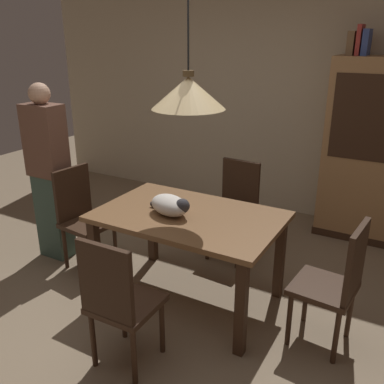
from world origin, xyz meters
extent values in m
plane|color=#847056|center=(0.00, 0.00, 0.00)|extent=(10.00, 10.00, 0.00)
cube|color=beige|center=(0.00, 2.65, 1.45)|extent=(6.40, 0.10, 2.90)
cube|color=brown|center=(0.14, 0.39, 0.73)|extent=(1.40, 0.90, 0.04)
cube|color=#382316|center=(-0.48, 0.00, 0.35)|extent=(0.07, 0.07, 0.71)
cube|color=#382316|center=(0.76, 0.00, 0.35)|extent=(0.07, 0.07, 0.71)
cube|color=#382316|center=(-0.48, 0.78, 0.35)|extent=(0.07, 0.07, 0.71)
cube|color=#382316|center=(0.76, 0.78, 0.35)|extent=(0.07, 0.07, 0.71)
cube|color=#382316|center=(-0.91, 0.39, 0.43)|extent=(0.44, 0.44, 0.04)
cube|color=#322014|center=(-1.09, 0.42, 0.69)|extent=(0.08, 0.38, 0.48)
cylinder|color=#382316|center=(-0.77, 0.22, 0.21)|extent=(0.04, 0.04, 0.41)
cylinder|color=#382316|center=(-0.73, 0.53, 0.21)|extent=(0.04, 0.04, 0.41)
cylinder|color=#382316|center=(-1.09, 0.25, 0.21)|extent=(0.04, 0.04, 0.41)
cylinder|color=#382316|center=(-1.05, 0.57, 0.21)|extent=(0.04, 0.04, 0.41)
cube|color=#382316|center=(0.14, -0.41, 0.43)|extent=(0.41, 0.41, 0.04)
cube|color=#322014|center=(0.14, -0.59, 0.69)|extent=(0.38, 0.04, 0.48)
cylinder|color=#382316|center=(0.30, -0.24, 0.21)|extent=(0.04, 0.04, 0.41)
cylinder|color=#382316|center=(-0.02, -0.25, 0.21)|extent=(0.04, 0.04, 0.41)
cylinder|color=#382316|center=(0.30, -0.56, 0.21)|extent=(0.04, 0.04, 0.41)
cylinder|color=#382316|center=(-0.02, -0.57, 0.21)|extent=(0.04, 0.04, 0.41)
cube|color=#382316|center=(0.14, 1.19, 0.43)|extent=(0.42, 0.42, 0.04)
cube|color=#322014|center=(0.15, 1.37, 0.69)|extent=(0.38, 0.06, 0.48)
cylinder|color=#382316|center=(-0.03, 1.04, 0.21)|extent=(0.04, 0.04, 0.41)
cylinder|color=#382316|center=(0.29, 1.03, 0.21)|extent=(0.04, 0.04, 0.41)
cylinder|color=#382316|center=(-0.01, 1.36, 0.21)|extent=(0.04, 0.04, 0.41)
cylinder|color=#382316|center=(0.31, 1.34, 0.21)|extent=(0.04, 0.04, 0.41)
cube|color=#382316|center=(1.19, 0.39, 0.43)|extent=(0.43, 0.43, 0.04)
cube|color=#322014|center=(1.37, 0.38, 0.69)|extent=(0.07, 0.38, 0.48)
cylinder|color=#382316|center=(1.05, 0.57, 0.21)|extent=(0.04, 0.04, 0.41)
cylinder|color=#382316|center=(1.02, 0.25, 0.21)|extent=(0.04, 0.04, 0.41)
cylinder|color=#382316|center=(1.36, 0.54, 0.21)|extent=(0.04, 0.04, 0.41)
cylinder|color=#382316|center=(1.34, 0.22, 0.21)|extent=(0.04, 0.04, 0.41)
ellipsoid|color=silver|center=(0.01, 0.32, 0.82)|extent=(0.39, 0.32, 0.15)
sphere|color=#333338|center=(0.14, 0.30, 0.85)|extent=(0.11, 0.11, 0.11)
cylinder|color=#333338|center=(-0.11, 0.38, 0.78)|extent=(0.18, 0.04, 0.04)
cone|color=beige|center=(0.14, 0.39, 1.66)|extent=(0.52, 0.52, 0.22)
cylinder|color=#513D23|center=(0.14, 0.39, 1.79)|extent=(0.08, 0.08, 0.04)
cube|color=#A87A4C|center=(1.27, 2.32, 0.93)|extent=(1.10, 0.44, 1.85)
cube|color=#382316|center=(1.27, 2.32, 0.04)|extent=(1.12, 0.45, 0.08)
cube|color=brown|center=(0.85, 2.32, 1.96)|extent=(0.06, 0.24, 0.22)
cube|color=#B73833|center=(0.92, 2.32, 1.99)|extent=(0.04, 0.22, 0.28)
cube|color=#384C93|center=(0.98, 2.32, 1.97)|extent=(0.06, 0.24, 0.24)
cube|color=#3D564C|center=(-1.35, 0.41, 0.41)|extent=(0.30, 0.20, 0.82)
cube|color=brown|center=(-1.35, 0.41, 1.15)|extent=(0.36, 0.22, 0.65)
sphere|color=tan|center=(-1.35, 0.41, 1.56)|extent=(0.19, 0.19, 0.19)
camera|label=1|loc=(1.62, -2.18, 2.04)|focal=39.65mm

